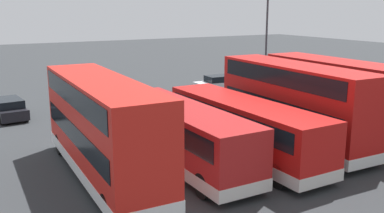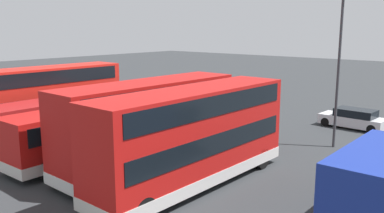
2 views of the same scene
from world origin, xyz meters
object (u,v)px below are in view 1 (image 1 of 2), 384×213
(bus_double_decker_second, at_px, (294,102))
(lamp_post_tall, at_px, (266,37))
(bus_single_deck_fourth, at_px, (182,133))
(bus_double_decker_fifth, at_px, (102,126))
(car_hatchback_silver, at_px, (8,109))
(bus_double_decker_near_end, at_px, (343,97))
(car_small_green, at_px, (219,83))
(bus_single_deck_third, at_px, (243,126))

(bus_double_decker_second, bearing_deg, lamp_post_tall, -120.45)
(bus_single_deck_fourth, distance_m, bus_double_decker_fifth, 3.96)
(car_hatchback_silver, distance_m, lamp_post_tall, 20.18)
(bus_double_decker_near_end, distance_m, car_hatchback_silver, 22.20)
(bus_double_decker_near_end, relative_size, bus_double_decker_second, 1.04)
(bus_double_decker_near_end, bearing_deg, car_small_green, -95.92)
(bus_double_decker_near_end, distance_m, bus_double_decker_fifth, 14.28)
(bus_double_decker_second, distance_m, bus_single_deck_fourth, 7.09)
(car_hatchback_silver, bearing_deg, bus_single_deck_third, 123.88)
(bus_double_decker_fifth, xyz_separation_m, lamp_post_tall, (-16.73, -9.58, 2.84))
(bus_double_decker_second, distance_m, lamp_post_tall, 11.85)
(bus_single_deck_fourth, bearing_deg, lamp_post_tall, -142.51)
(bus_double_decker_near_end, relative_size, bus_double_decker_fifth, 0.99)
(bus_double_decker_fifth, relative_size, car_hatchback_silver, 2.53)
(bus_double_decker_near_end, height_order, bus_double_decker_second, same)
(bus_double_decker_second, bearing_deg, bus_double_decker_fifth, -1.80)
(bus_double_decker_second, height_order, car_small_green, bus_double_decker_second)
(bus_double_decker_near_end, bearing_deg, bus_single_deck_fourth, -2.78)
(bus_single_deck_fourth, height_order, car_small_green, bus_single_deck_fourth)
(bus_double_decker_near_end, height_order, bus_single_deck_third, bus_double_decker_near_end)
(car_small_green, bearing_deg, bus_single_deck_third, 61.37)
(bus_double_decker_second, height_order, bus_double_decker_fifth, same)
(bus_double_decker_near_end, bearing_deg, bus_double_decker_second, -7.75)
(bus_single_deck_third, bearing_deg, bus_double_decker_fifth, -6.01)
(bus_double_decker_fifth, distance_m, car_small_green, 22.09)
(bus_double_decker_near_end, bearing_deg, bus_single_deck_third, -0.33)
(bus_double_decker_second, xyz_separation_m, bus_single_deck_third, (3.71, 0.42, -0.83))
(car_hatchback_silver, bearing_deg, bus_single_deck_fourth, 114.46)
(bus_single_deck_third, height_order, car_small_green, bus_single_deck_third)
(bus_double_decker_near_end, relative_size, bus_single_deck_fourth, 1.05)
(lamp_post_tall, bearing_deg, car_small_green, -81.76)
(bus_single_deck_third, bearing_deg, car_hatchback_silver, -56.12)
(car_hatchback_silver, bearing_deg, bus_double_decker_near_end, 139.17)
(bus_single_deck_fourth, distance_m, car_hatchback_silver, 15.37)
(car_hatchback_silver, bearing_deg, car_small_green, -175.19)
(bus_single_deck_fourth, bearing_deg, car_small_green, -127.85)
(bus_double_decker_second, bearing_deg, bus_single_deck_third, 6.40)
(bus_double_decker_second, bearing_deg, bus_single_deck_fourth, -0.40)
(bus_double_decker_second, relative_size, bus_double_decker_fifth, 0.95)
(bus_single_deck_third, relative_size, lamp_post_tall, 1.20)
(lamp_post_tall, bearing_deg, bus_double_decker_fifth, 29.79)
(bus_single_deck_third, xyz_separation_m, car_small_green, (-8.72, -15.98, -0.92))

